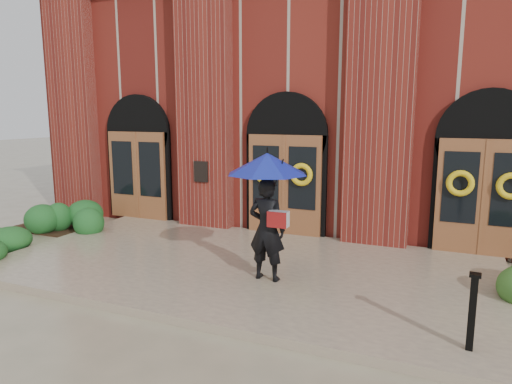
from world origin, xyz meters
The scene contains 7 objects.
ground centered at (0.00, 0.00, 0.00)m, with size 90.00×90.00×0.00m, color gray.
landing centered at (0.00, 0.15, 0.07)m, with size 10.00×5.30×0.15m, color tan.
church_building centered at (0.00, 8.78, 3.50)m, with size 16.20×12.53×7.00m.
man_with_umbrella centered at (0.81, -0.49, 1.79)m, with size 1.51×1.51×2.34m.
metal_post centered at (4.17, -1.83, 0.69)m, with size 0.15×0.15×1.04m.
hedge_wall_left centered at (-5.82, 1.19, 0.37)m, with size 2.90×1.16×0.74m, color #194D1D.
hedge_front_left centered at (-5.10, -1.24, 0.28)m, with size 1.56×1.34×0.55m, color #1B4F1D.
Camera 1 is at (3.77, -7.96, 3.19)m, focal length 32.00 mm.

